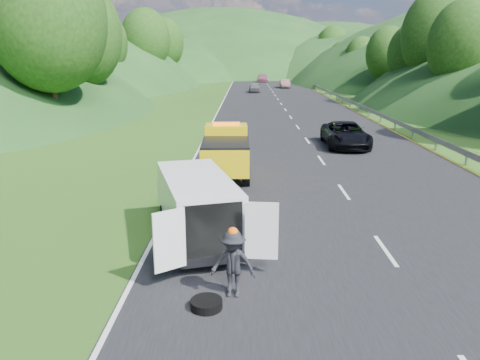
{
  "coord_description": "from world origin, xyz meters",
  "views": [
    {
      "loc": [
        -1.05,
        -14.6,
        5.5
      ],
      "look_at": [
        -1.26,
        1.07,
        1.3
      ],
      "focal_mm": 35.0,
      "sensor_mm": 36.0,
      "label": 1
    }
  ],
  "objects_px": {
    "white_van": "(196,204)",
    "tow_truck": "(226,151)",
    "child": "(213,218)",
    "passing_suv": "(345,147)",
    "worker": "(233,296)",
    "spare_tire": "(207,309)",
    "woman": "(200,221)",
    "suitcase": "(167,209)"
  },
  "relations": [
    {
      "from": "woman",
      "to": "passing_suv",
      "type": "relative_size",
      "value": 0.34
    },
    {
      "from": "white_van",
      "to": "tow_truck",
      "type": "bearing_deg",
      "value": 69.7
    },
    {
      "from": "worker",
      "to": "passing_suv",
      "type": "height_order",
      "value": "worker"
    },
    {
      "from": "worker",
      "to": "passing_suv",
      "type": "distance_m",
      "value": 19.73
    },
    {
      "from": "tow_truck",
      "to": "woman",
      "type": "bearing_deg",
      "value": -96.8
    },
    {
      "from": "passing_suv",
      "to": "white_van",
      "type": "bearing_deg",
      "value": -115.75
    },
    {
      "from": "woman",
      "to": "passing_suv",
      "type": "xyz_separation_m",
      "value": [
        7.68,
        13.54,
        0.0
      ]
    },
    {
      "from": "tow_truck",
      "to": "white_van",
      "type": "xyz_separation_m",
      "value": [
        -0.57,
        -7.99,
        -0.01
      ]
    },
    {
      "from": "tow_truck",
      "to": "worker",
      "type": "height_order",
      "value": "tow_truck"
    },
    {
      "from": "woman",
      "to": "spare_tire",
      "type": "height_order",
      "value": "woman"
    },
    {
      "from": "passing_suv",
      "to": "tow_truck",
      "type": "bearing_deg",
      "value": -133.66
    },
    {
      "from": "child",
      "to": "passing_suv",
      "type": "xyz_separation_m",
      "value": [
        7.26,
        13.25,
        0.0
      ]
    },
    {
      "from": "tow_truck",
      "to": "suitcase",
      "type": "distance_m",
      "value": 6.34
    },
    {
      "from": "suitcase",
      "to": "passing_suv",
      "type": "height_order",
      "value": "passing_suv"
    },
    {
      "from": "child",
      "to": "woman",
      "type": "bearing_deg",
      "value": -123.46
    },
    {
      "from": "tow_truck",
      "to": "passing_suv",
      "type": "bearing_deg",
      "value": 44.08
    },
    {
      "from": "white_van",
      "to": "suitcase",
      "type": "height_order",
      "value": "white_van"
    },
    {
      "from": "white_van",
      "to": "worker",
      "type": "height_order",
      "value": "white_van"
    },
    {
      "from": "white_van",
      "to": "spare_tire",
      "type": "distance_m",
      "value": 4.3
    },
    {
      "from": "child",
      "to": "passing_suv",
      "type": "relative_size",
      "value": 0.18
    },
    {
      "from": "woman",
      "to": "suitcase",
      "type": "relative_size",
      "value": 2.91
    },
    {
      "from": "white_van",
      "to": "woman",
      "type": "height_order",
      "value": "white_van"
    },
    {
      "from": "suitcase",
      "to": "spare_tire",
      "type": "xyz_separation_m",
      "value": [
        1.88,
        -6.07,
        -0.31
      ]
    },
    {
      "from": "woman",
      "to": "child",
      "type": "height_order",
      "value": "woman"
    },
    {
      "from": "spare_tire",
      "to": "passing_suv",
      "type": "height_order",
      "value": "passing_suv"
    },
    {
      "from": "white_van",
      "to": "child",
      "type": "bearing_deg",
      "value": 62.82
    },
    {
      "from": "woman",
      "to": "child",
      "type": "xyz_separation_m",
      "value": [
        0.42,
        0.29,
        0.0
      ]
    },
    {
      "from": "woman",
      "to": "tow_truck",
      "type": "bearing_deg",
      "value": -31.92
    },
    {
      "from": "worker",
      "to": "suitcase",
      "type": "xyz_separation_m",
      "value": [
        -2.46,
        5.5,
        0.31
      ]
    },
    {
      "from": "worker",
      "to": "woman",
      "type": "bearing_deg",
      "value": 111.01
    },
    {
      "from": "white_van",
      "to": "child",
      "type": "relative_size",
      "value": 6.26
    },
    {
      "from": "child",
      "to": "passing_suv",
      "type": "distance_m",
      "value": 15.11
    },
    {
      "from": "spare_tire",
      "to": "suitcase",
      "type": "bearing_deg",
      "value": 107.21
    },
    {
      "from": "suitcase",
      "to": "woman",
      "type": "bearing_deg",
      "value": -17.44
    },
    {
      "from": "tow_truck",
      "to": "woman",
      "type": "xyz_separation_m",
      "value": [
        -0.62,
        -6.39,
        -1.16
      ]
    },
    {
      "from": "child",
      "to": "spare_tire",
      "type": "bearing_deg",
      "value": -65.94
    },
    {
      "from": "child",
      "to": "worker",
      "type": "xyz_separation_m",
      "value": [
        0.85,
        -5.41,
        0.0
      ]
    },
    {
      "from": "tow_truck",
      "to": "white_van",
      "type": "distance_m",
      "value": 8.01
    },
    {
      "from": "woman",
      "to": "worker",
      "type": "height_order",
      "value": "woman"
    },
    {
      "from": "child",
      "to": "spare_tire",
      "type": "height_order",
      "value": "child"
    },
    {
      "from": "passing_suv",
      "to": "worker",
      "type": "bearing_deg",
      "value": -107.98
    },
    {
      "from": "worker",
      "to": "child",
      "type": "bearing_deg",
      "value": 106.05
    }
  ]
}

